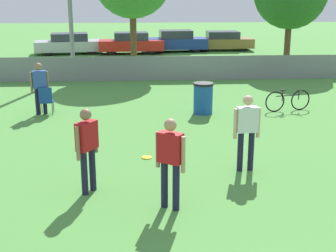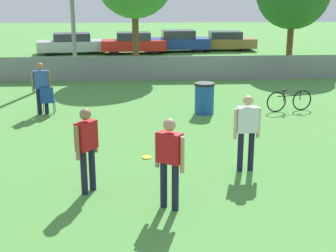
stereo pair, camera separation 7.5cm
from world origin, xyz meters
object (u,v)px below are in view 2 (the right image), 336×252
(player_receiver_white, at_px, (247,127))
(parked_car_tan, at_px, (225,41))
(player_defender_red, at_px, (87,144))
(trash_bin, at_px, (204,98))
(player_thrower_red, at_px, (169,157))
(folding_chair_sideline, at_px, (47,99))
(bicycle_sideline, at_px, (289,101))
(parked_car_silver, at_px, (72,44))
(parked_car_red, at_px, (134,43))
(spectator_in_blue, at_px, (41,84))
(parked_car_blue, at_px, (178,41))
(frisbee_disc, at_px, (147,157))

(player_receiver_white, distance_m, parked_car_tan, 22.73)
(player_defender_red, relative_size, player_receiver_white, 1.00)
(player_receiver_white, height_order, trash_bin, player_receiver_white)
(player_thrower_red, bearing_deg, folding_chair_sideline, 151.66)
(bicycle_sideline, bearing_deg, player_receiver_white, -128.27)
(parked_car_tan, bearing_deg, parked_car_silver, -172.98)
(player_receiver_white, bearing_deg, player_thrower_red, -141.56)
(player_receiver_white, distance_m, bicycle_sideline, 5.97)
(player_defender_red, bearing_deg, folding_chair_sideline, 51.31)
(parked_car_red, bearing_deg, player_defender_red, -94.35)
(spectator_in_blue, distance_m, parked_car_blue, 17.55)
(player_thrower_red, height_order, frisbee_disc, player_thrower_red)
(trash_bin, xyz_separation_m, parked_car_red, (-2.53, 15.86, 0.16))
(player_receiver_white, distance_m, parked_car_silver, 22.26)
(parked_car_tan, bearing_deg, folding_chair_sideline, -117.35)
(spectator_in_blue, relative_size, frisbee_disc, 6.80)
(player_receiver_white, xyz_separation_m, folding_chair_sideline, (-5.37, 5.37, -0.51))
(player_receiver_white, distance_m, folding_chair_sideline, 7.61)
(parked_car_red, bearing_deg, trash_bin, -83.71)
(frisbee_disc, distance_m, bicycle_sideline, 6.51)
(spectator_in_blue, relative_size, folding_chair_sideline, 1.85)
(player_defender_red, xyz_separation_m, player_receiver_white, (3.38, 0.98, 0.00))
(spectator_in_blue, height_order, bicycle_sideline, spectator_in_blue)
(player_defender_red, xyz_separation_m, parked_car_silver, (-3.39, 22.18, -0.36))
(spectator_in_blue, xyz_separation_m, parked_car_silver, (-1.22, 15.82, -0.34))
(folding_chair_sideline, xyz_separation_m, parked_car_silver, (-1.39, 15.83, 0.15))
(player_receiver_white, relative_size, trash_bin, 1.68)
(frisbee_disc, xyz_separation_m, parked_car_tan, (5.66, 21.50, 0.62))
(spectator_in_blue, bearing_deg, parked_car_red, -118.34)
(player_receiver_white, distance_m, parked_car_red, 21.21)
(player_defender_red, height_order, folding_chair_sideline, player_defender_red)
(player_thrower_red, relative_size, bicycle_sideline, 1.06)
(player_defender_red, relative_size, folding_chair_sideline, 1.88)
(player_defender_red, distance_m, frisbee_disc, 2.49)
(player_thrower_red, bearing_deg, parked_car_red, 127.71)
(frisbee_disc, distance_m, parked_car_blue, 21.14)
(parked_car_red, bearing_deg, folding_chair_sideline, -102.19)
(folding_chair_sideline, relative_size, parked_car_tan, 0.22)
(player_defender_red, relative_size, parked_car_silver, 0.37)
(folding_chair_sideline, height_order, parked_car_silver, parked_car_silver)
(player_thrower_red, xyz_separation_m, parked_car_blue, (2.02, 23.77, -0.33))
(spectator_in_blue, relative_size, trash_bin, 1.66)
(bicycle_sideline, relative_size, parked_car_red, 0.39)
(bicycle_sideline, bearing_deg, parked_car_red, 97.24)
(player_thrower_red, height_order, spectator_in_blue, player_thrower_red)
(player_receiver_white, bearing_deg, parked_car_red, 90.92)
(spectator_in_blue, height_order, folding_chair_sideline, spectator_in_blue)
(parked_car_silver, xyz_separation_m, parked_car_blue, (6.97, 0.76, 0.04))
(folding_chair_sideline, xyz_separation_m, parked_car_blue, (5.58, 16.59, 0.18))
(player_defender_red, height_order, trash_bin, player_defender_red)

